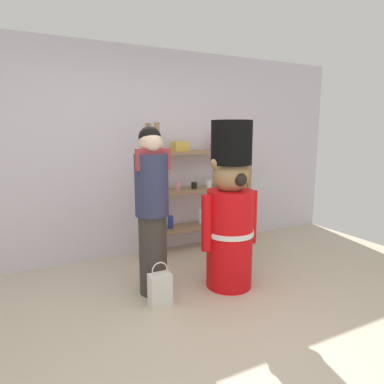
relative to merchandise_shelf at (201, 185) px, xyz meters
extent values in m
plane|color=beige|center=(-0.91, -1.98, -0.86)|extent=(6.40, 6.40, 0.00)
cube|color=silver|center=(-0.91, 0.22, 0.44)|extent=(6.40, 0.12, 2.60)
cube|color=#93704C|center=(-0.68, -0.15, -0.02)|extent=(0.05, 0.05, 1.68)
cube|color=#93704C|center=(0.68, -0.15, -0.02)|extent=(0.05, 0.05, 1.68)
cube|color=#93704C|center=(-0.68, 0.15, -0.02)|extent=(0.05, 0.05, 1.68)
cube|color=#93704C|center=(0.68, 0.15, -0.02)|extent=(0.05, 0.05, 1.68)
cube|color=#93704C|center=(0.00, 0.00, -0.56)|extent=(1.36, 0.30, 0.04)
cube|color=#93704C|center=(0.00, 0.00, -0.05)|extent=(1.36, 0.30, 0.04)
cube|color=#93704C|center=(0.00, 0.00, 0.45)|extent=(1.36, 0.30, 0.04)
cylinder|color=red|center=(-0.57, 0.01, 0.01)|extent=(0.07, 0.07, 0.08)
cylinder|color=pink|center=(-0.34, 0.00, 0.02)|extent=(0.08, 0.08, 0.10)
cylinder|color=black|center=(-0.12, -0.02, 0.01)|extent=(0.08, 0.08, 0.09)
cylinder|color=white|center=(0.11, -0.01, 0.02)|extent=(0.08, 0.08, 0.10)
cylinder|color=green|center=(0.34, 0.03, 0.02)|extent=(0.10, 0.10, 0.11)
cylinder|color=blue|center=(0.56, -0.03, 0.02)|extent=(0.07, 0.07, 0.11)
cylinder|color=navy|center=(-0.46, 0.00, -0.45)|extent=(0.07, 0.07, 0.16)
cylinder|color=silver|center=(0.00, 0.01, -0.43)|extent=(0.06, 0.06, 0.22)
cylinder|color=#596B33|center=(0.45, -0.01, -0.44)|extent=(0.06, 0.06, 0.19)
cube|color=gold|center=(-0.31, 0.00, 0.53)|extent=(0.19, 0.15, 0.12)
cube|color=#B21E2D|center=(0.30, 0.00, 0.55)|extent=(0.17, 0.13, 0.16)
cylinder|color=red|center=(-0.32, -1.20, -0.36)|extent=(0.47, 0.47, 1.00)
cylinder|color=white|center=(-0.32, -1.20, -0.28)|extent=(0.49, 0.49, 0.05)
sphere|color=#9D794E|center=(-0.32, -1.20, 0.30)|extent=(0.36, 0.36, 0.36)
sphere|color=#9D794E|center=(-0.47, -1.20, 0.42)|extent=(0.13, 0.13, 0.13)
sphere|color=#9D794E|center=(-0.16, -1.20, 0.42)|extent=(0.13, 0.13, 0.13)
cylinder|color=black|center=(-0.32, -1.20, 0.61)|extent=(0.40, 0.40, 0.43)
cylinder|color=red|center=(-0.59, -1.20, -0.16)|extent=(0.11, 0.11, 0.55)
cylinder|color=red|center=(-0.05, -1.20, -0.16)|extent=(0.11, 0.11, 0.55)
sphere|color=black|center=(-0.32, -1.37, 0.27)|extent=(0.13, 0.13, 0.13)
cylinder|color=#38332D|center=(-1.07, -0.99, -0.46)|extent=(0.27, 0.27, 0.79)
cylinder|color=#2D3351|center=(-1.07, -0.99, 0.22)|extent=(0.32, 0.32, 0.59)
sphere|color=beige|center=(-1.07, -0.99, 0.61)|extent=(0.22, 0.22, 0.22)
cube|color=#993338|center=(-1.07, -1.06, 0.47)|extent=(0.33, 0.04, 0.20)
sphere|color=black|center=(-1.07, -0.97, 0.66)|extent=(0.21, 0.21, 0.21)
cube|color=silver|center=(-1.11, -1.27, -0.71)|extent=(0.20, 0.13, 0.31)
torus|color=silver|center=(-1.11, -1.27, -0.51)|extent=(0.15, 0.01, 0.15)
camera|label=1|loc=(-2.15, -3.97, 0.72)|focal=31.69mm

